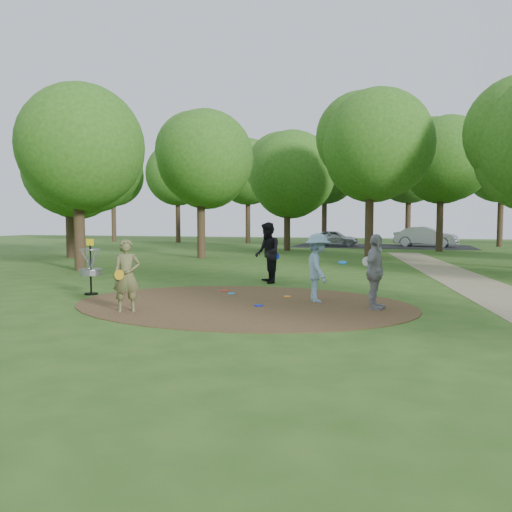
# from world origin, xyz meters

# --- Properties ---
(ground) EXTENTS (100.00, 100.00, 0.00)m
(ground) POSITION_xyz_m (0.00, 0.00, 0.00)
(ground) COLOR #2D5119
(ground) RESTS_ON ground
(dirt_clearing) EXTENTS (8.40, 8.40, 0.02)m
(dirt_clearing) POSITION_xyz_m (0.00, 0.00, 0.01)
(dirt_clearing) COLOR #47301C
(dirt_clearing) RESTS_ON ground
(parking_lot) EXTENTS (14.00, 8.00, 0.01)m
(parking_lot) POSITION_xyz_m (2.00, 30.00, 0.00)
(parking_lot) COLOR black
(parking_lot) RESTS_ON ground
(player_observer_with_disc) EXTENTS (0.71, 0.63, 1.63)m
(player_observer_with_disc) POSITION_xyz_m (-2.11, -1.77, 0.82)
(player_observer_with_disc) COLOR brown
(player_observer_with_disc) RESTS_ON ground
(player_throwing_with_disc) EXTENTS (1.25, 1.28, 1.73)m
(player_throwing_with_disc) POSITION_xyz_m (1.73, 0.79, 0.87)
(player_throwing_with_disc) COLOR #83ADC3
(player_throwing_with_disc) RESTS_ON ground
(player_walking_with_disc) EXTENTS (1.13, 1.21, 2.00)m
(player_walking_with_disc) POSITION_xyz_m (-0.50, 4.17, 1.00)
(player_walking_with_disc) COLOR black
(player_walking_with_disc) RESTS_ON ground
(player_waiting_with_disc) EXTENTS (0.64, 1.09, 1.74)m
(player_waiting_with_disc) POSITION_xyz_m (3.16, 0.11, 0.87)
(player_waiting_with_disc) COLOR #98999B
(player_waiting_with_disc) RESTS_ON ground
(disc_ground_cyan) EXTENTS (0.22, 0.22, 0.02)m
(disc_ground_cyan) POSITION_xyz_m (-0.78, 1.41, 0.03)
(disc_ground_cyan) COLOR #1C9AE1
(disc_ground_cyan) RESTS_ON dirt_clearing
(disc_ground_blue) EXTENTS (0.22, 0.22, 0.02)m
(disc_ground_blue) POSITION_xyz_m (0.50, -0.26, 0.03)
(disc_ground_blue) COLOR #0C1ACC
(disc_ground_blue) RESTS_ON dirt_clearing
(disc_ground_red) EXTENTS (0.22, 0.22, 0.02)m
(disc_ground_red) POSITION_xyz_m (-1.16, 1.88, 0.03)
(disc_ground_red) COLOR red
(disc_ground_red) RESTS_ON dirt_clearing
(car_left) EXTENTS (3.87, 1.59, 1.31)m
(car_left) POSITION_xyz_m (-1.75, 29.47, 0.66)
(car_left) COLOR #B6BABE
(car_left) RESTS_ON ground
(car_right) EXTENTS (5.07, 2.73, 1.59)m
(car_right) POSITION_xyz_m (5.38, 30.29, 0.79)
(car_right) COLOR #AFB0B7
(car_right) RESTS_ON ground
(disc_ground_orange) EXTENTS (0.22, 0.22, 0.02)m
(disc_ground_orange) POSITION_xyz_m (0.83, 1.32, 0.03)
(disc_ground_orange) COLOR orange
(disc_ground_orange) RESTS_ON dirt_clearing
(disc_golf_basket) EXTENTS (0.63, 0.63, 1.54)m
(disc_golf_basket) POSITION_xyz_m (-4.50, 0.30, 0.87)
(disc_golf_basket) COLOR black
(disc_golf_basket) RESTS_ON ground
(tree_ring) EXTENTS (37.64, 45.09, 8.73)m
(tree_ring) POSITION_xyz_m (2.53, 10.57, 5.17)
(tree_ring) COLOR #332316
(tree_ring) RESTS_ON ground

